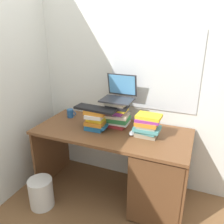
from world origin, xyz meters
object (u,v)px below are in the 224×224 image
Objects in this scene: keyboard at (95,109)px; wastebasket at (41,193)px; book_stack_keyboard_riser at (96,120)px; mug at (70,113)px; book_stack_tall at (117,114)px; computer_mouse at (133,133)px; laptop at (119,93)px; book_stack_side at (147,125)px; desk at (148,170)px.

wastebasket is (-0.42, -0.42, -0.82)m from keyboard.
book_stack_keyboard_riser is 1.98× the size of mug.
wastebasket is (-0.59, -0.56, -0.74)m from book_stack_tall.
wastebasket is at bearing -150.73° from computer_mouse.
keyboard is at bearing -131.26° from laptop.
computer_mouse is 0.94× the size of mug.
book_stack_tall is 0.27m from computer_mouse.
book_stack_side reaches higher than computer_mouse.
desk is 6.34× the size of book_stack_side.
laptop reaches higher than mug.
keyboard reaches higher than wastebasket.
computer_mouse is at bearing 175.72° from desk.
book_stack_keyboard_riser is at bearing -176.33° from computer_mouse.
book_stack_keyboard_riser reaches higher than mug.
computer_mouse is (-0.18, 0.01, 0.36)m from desk.
mug is (-0.58, -0.01, -0.29)m from laptop.
laptop is at bearing 154.34° from desk.
desk is 5.04× the size of wastebasket.
book_stack_side is at bearing 10.27° from keyboard.
laptop is at bearing 1.10° from mug.
keyboard is at bearing -174.08° from book_stack_side.
keyboard is 1.01m from wastebasket.
book_stack_tall is at bearing -4.39° from mug.
book_stack_side reaches higher than book_stack_keyboard_riser.
book_stack_tall is (-0.38, 0.13, 0.48)m from desk.
keyboard is (-0.17, -0.20, -0.12)m from laptop.
computer_mouse is 1.10m from wastebasket.
computer_mouse is at bearing 3.67° from book_stack_keyboard_riser.
book_stack_side is at bearing 5.60° from book_stack_keyboard_riser.
laptop is 0.42m from computer_mouse.
keyboard is 1.38× the size of wastebasket.
book_stack_keyboard_riser is 2.10× the size of computer_mouse.
desk is 1.10m from wastebasket.
desk is 0.40m from computer_mouse.
laptop is at bearing 89.00° from book_stack_tall.
book_stack_side is (-0.05, 0.04, 0.45)m from desk.
book_stack_keyboard_riser is 0.90× the size of book_stack_side.
desk is at bearing 24.00° from wastebasket.
book_stack_side is 2.34× the size of computer_mouse.
book_stack_keyboard_riser is at bearing -174.40° from book_stack_side.
book_stack_keyboard_riser is 0.52× the size of keyboard.
book_stack_keyboard_riser is 0.72× the size of wastebasket.
book_stack_side is at bearing 139.47° from desk.
laptop is at bearing 53.09° from keyboard.
wastebasket is (-0.42, -0.42, -0.70)m from book_stack_keyboard_riser.
book_stack_keyboard_riser reaches higher than wastebasket.
keyboard is (-0.17, -0.14, 0.08)m from book_stack_tall.
mug is (-0.58, 0.04, -0.10)m from book_stack_tall.
book_stack_side is 0.79× the size of laptop.
book_stack_keyboard_riser is at bearing 107.88° from keyboard.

